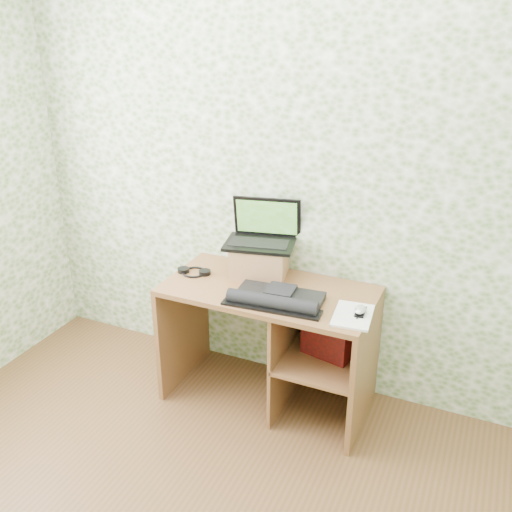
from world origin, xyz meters
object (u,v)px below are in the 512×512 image
at_px(desk, 283,330).
at_px(laptop, 263,233).
at_px(riser, 260,260).
at_px(notepad, 353,315).
at_px(keyboard, 277,298).

height_order(desk, laptop, laptop).
distance_m(riser, notepad, 0.70).
xyz_separation_m(riser, laptop, (-0.00, 0.04, 0.16)).
bearing_deg(desk, laptop, 141.63).
bearing_deg(notepad, riser, 151.77).
distance_m(riser, laptop, 0.16).
xyz_separation_m(desk, notepad, (0.44, -0.15, 0.28)).
bearing_deg(keyboard, riser, 124.18).
bearing_deg(laptop, desk, -50.61).
xyz_separation_m(desk, keyboard, (0.02, -0.17, 0.30)).
height_order(riser, laptop, laptop).
bearing_deg(notepad, keyboard, 176.63).
height_order(riser, keyboard, riser).
xyz_separation_m(desk, riser, (-0.20, 0.12, 0.36)).
bearing_deg(desk, keyboard, -81.58).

